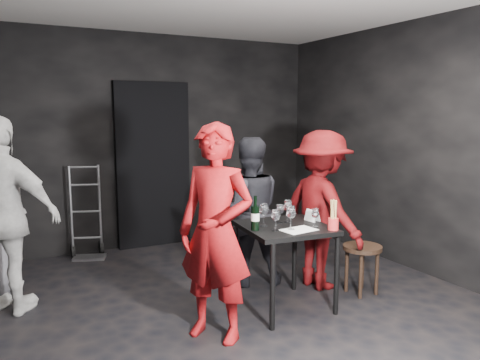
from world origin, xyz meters
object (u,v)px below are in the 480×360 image
hand_truck (88,240)px  wine_bottle (255,217)px  stool (362,255)px  woman_black (248,212)px  server_red (216,221)px  bystander_cream (2,203)px  breadstick_cup (333,215)px  tasting_table (285,236)px  man_maroon (322,207)px

hand_truck → wine_bottle: hand_truck is taller
stool → woman_black: (-0.83, 0.76, 0.35)m
hand_truck → server_red: bearing=-58.5°
bystander_cream → breadstick_cup: bearing=-174.7°
server_red → woman_black: bearing=102.0°
tasting_table → wine_bottle: wine_bottle is taller
bystander_cream → wine_bottle: bearing=-175.4°
server_red → wine_bottle: bearing=75.7°
tasting_table → bystander_cream: 2.42m
woman_black → stool: bearing=154.6°
stool → bystander_cream: (-3.01, 1.08, 0.59)m
hand_truck → stool: bearing=-28.4°
tasting_table → man_maroon: (0.60, 0.28, 0.15)m
server_red → wine_bottle: 0.49m
tasting_table → server_red: server_red is taller
woman_black → wine_bottle: bearing=82.8°
man_maroon → wine_bottle: (-0.91, -0.30, 0.06)m
man_maroon → tasting_table: bearing=109.3°
hand_truck → bystander_cream: (-0.88, -1.30, 0.76)m
hand_truck → breadstick_cup: hand_truck is taller
stool → wine_bottle: size_ratio=1.63×
hand_truck → stool: 3.20m
woman_black → breadstick_cup: woman_black is taller
hand_truck → bystander_cream: bystander_cream is taller
server_red → breadstick_cup: server_red is taller
hand_truck → server_red: size_ratio=0.60×
woman_black → wine_bottle: woman_black is taller
tasting_table → woman_black: (0.01, 0.70, 0.08)m
server_red → man_maroon: bearing=72.2°
bystander_cream → hand_truck: bearing=-90.3°
woman_black → man_maroon: man_maroon is taller
tasting_table → wine_bottle: 0.37m
stool → woman_black: woman_black is taller
man_maroon → hand_truck: bearing=37.2°
stool → man_maroon: (-0.23, 0.34, 0.42)m
man_maroon → breadstick_cup: man_maroon is taller
tasting_table → stool: size_ratio=1.60×
man_maroon → breadstick_cup: 0.68m
hand_truck → stool: (2.13, -2.38, 0.17)m
hand_truck → server_red: (0.53, -2.53, 0.71)m
hand_truck → wine_bottle: (0.98, -2.34, 0.65)m
man_maroon → wine_bottle: man_maroon is taller
hand_truck → wine_bottle: 2.62m
hand_truck → breadstick_cup: size_ratio=4.02×
stool → wine_bottle: bearing=178.0°
server_red → breadstick_cup: (1.04, -0.10, -0.04)m
man_maroon → bystander_cream: bystander_cream is taller
wine_bottle → bystander_cream: bearing=150.8°
wine_bottle → breadstick_cup: 0.65m
stool → woman_black: size_ratio=0.32×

